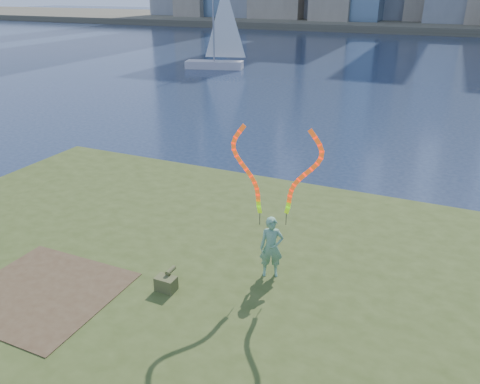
% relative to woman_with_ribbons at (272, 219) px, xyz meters
% --- Properties ---
extents(ground, '(320.00, 320.00, 0.00)m').
position_rel_woman_with_ribbons_xyz_m(ground, '(-2.17, 0.43, -2.24)').
color(ground, '#18243D').
rests_on(ground, ground).
extents(grassy_knoll, '(20.00, 18.00, 0.80)m').
position_rel_woman_with_ribbons_xyz_m(grassy_knoll, '(-2.17, -1.87, -1.90)').
color(grassy_knoll, '#374719').
rests_on(grassy_knoll, ground).
extents(dirt_patch, '(3.20, 3.00, 0.02)m').
position_rel_woman_with_ribbons_xyz_m(dirt_patch, '(-4.37, -2.77, -1.43)').
color(dirt_patch, '#47331E').
rests_on(dirt_patch, grassy_knoll).
extents(far_shore, '(320.00, 40.00, 1.20)m').
position_rel_woman_with_ribbons_xyz_m(far_shore, '(-2.17, 95.43, -1.64)').
color(far_shore, '#4B4637').
rests_on(far_shore, ground).
extents(woman_with_ribbons, '(1.85, 0.78, 3.89)m').
position_rel_woman_with_ribbons_xyz_m(woman_with_ribbons, '(0.00, 0.00, 0.00)').
color(woman_with_ribbons, '#116733').
rests_on(woman_with_ribbons, grassy_knoll).
extents(canvas_bag, '(0.46, 0.52, 0.43)m').
position_rel_woman_with_ribbons_xyz_m(canvas_bag, '(-1.91, -1.54, -1.26)').
color(canvas_bag, brown).
rests_on(canvas_bag, grassy_knoll).
extents(sailboat, '(5.72, 3.05, 8.62)m').
position_rel_woman_with_ribbons_xyz_m(sailboat, '(-17.30, 31.60, -0.76)').
color(sailboat, silver).
rests_on(sailboat, ground).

